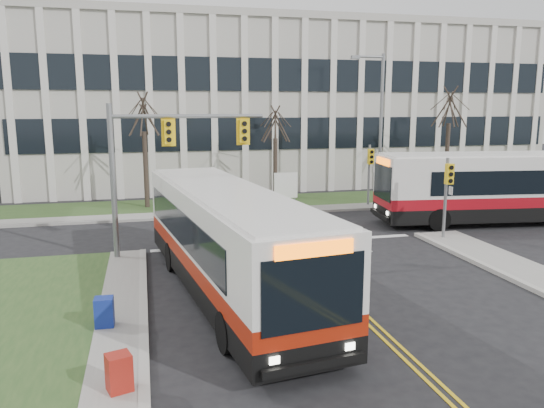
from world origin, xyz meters
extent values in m
plane|color=black|center=(0.00, 0.00, 0.00)|extent=(120.00, 120.00, 0.00)
cube|color=#9E9B93|center=(5.00, 15.20, 0.07)|extent=(44.00, 1.60, 0.14)
cube|color=#2D4C20|center=(5.00, 18.00, 0.06)|extent=(44.00, 5.00, 0.12)
cube|color=#B3AFA5|center=(5.00, 30.00, 6.00)|extent=(40.00, 16.00, 12.00)
cylinder|color=slate|center=(-7.30, 7.20, 3.10)|extent=(0.22, 0.22, 6.20)
cylinder|color=slate|center=(-4.30, 7.20, 5.70)|extent=(6.00, 0.16, 0.16)
cube|color=yellow|center=(-5.10, 7.05, 5.10)|extent=(0.34, 0.24, 0.92)
cube|color=yellow|center=(-2.10, 7.05, 5.10)|extent=(0.34, 0.24, 0.92)
cylinder|color=slate|center=(7.20, 7.00, 1.90)|extent=(0.14, 0.14, 3.80)
cube|color=yellow|center=(7.20, 6.80, 3.10)|extent=(0.34, 0.24, 0.92)
cylinder|color=slate|center=(7.20, 15.50, 1.90)|extent=(0.14, 0.14, 3.80)
cube|color=yellow|center=(7.20, 15.30, 3.10)|extent=(0.34, 0.24, 0.92)
cylinder|color=slate|center=(8.20, 16.20, 4.60)|extent=(0.20, 0.20, 9.20)
cylinder|color=slate|center=(7.30, 16.20, 9.00)|extent=(1.80, 0.14, 0.14)
cube|color=slate|center=(6.40, 16.20, 8.95)|extent=(0.50, 0.25, 0.18)
cylinder|color=slate|center=(1.90, 17.50, 0.50)|extent=(0.08, 0.08, 1.00)
cylinder|color=slate|center=(3.10, 17.50, 0.50)|extent=(0.08, 0.08, 1.00)
cube|color=white|center=(2.50, 17.50, 1.20)|extent=(1.50, 0.12, 1.60)
cylinder|color=#42352B|center=(-6.00, 18.00, 2.31)|extent=(0.28, 0.28, 4.62)
cylinder|color=#42352B|center=(2.00, 18.20, 2.05)|extent=(0.28, 0.28, 4.09)
cylinder|color=#42352B|center=(14.00, 18.00, 2.48)|extent=(0.28, 0.28, 4.95)
cube|color=navy|center=(-7.33, 0.18, 0.47)|extent=(0.52, 0.47, 0.95)
cube|color=maroon|center=(-6.80, -3.39, 0.47)|extent=(0.61, 0.58, 0.95)
camera|label=1|loc=(-6.10, -14.23, 6.10)|focal=35.00mm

